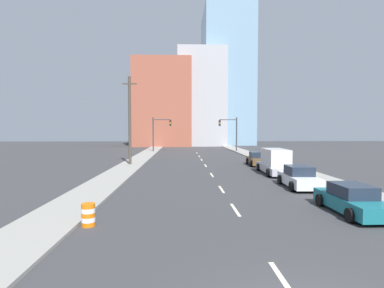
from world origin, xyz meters
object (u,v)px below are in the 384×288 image
Objects in this scene: utility_pole_left_mid at (130,120)px; box_truck_silver at (275,162)px; traffic_signal_right at (232,130)px; sedan_teal at (352,200)px; sedan_white at (299,178)px; sedan_brown at (257,159)px; traffic_signal_left at (158,130)px; traffic_barrel at (88,215)px.

utility_pole_left_mid is 1.61× the size of box_truck_silver.
traffic_signal_right is 0.63× the size of utility_pole_left_mid.
sedan_teal is 1.02× the size of sedan_white.
box_truck_silver is at bearing 89.37° from sedan_white.
sedan_teal is at bearing -89.51° from box_truck_silver.
sedan_white is 12.96m from sedan_brown.
traffic_signal_right is at bearing 90.65° from sedan_white.
traffic_signal_left is 21.00m from utility_pole_left_mid.
traffic_barrel is 0.21× the size of sedan_teal.
traffic_signal_right is 41.00m from sedan_teal.
sedan_teal is (12.02, 1.49, 0.17)m from traffic_barrel.
sedan_teal is at bearing -87.37° from sedan_white.
utility_pole_left_mid is at bearing -94.26° from traffic_signal_left.
box_truck_silver is (-0.75, -28.01, -2.92)m from traffic_signal_right.
utility_pole_left_mid reaches higher than sedan_teal.
utility_pole_left_mid is 15.02m from sedan_brown.
box_truck_silver reaches higher than traffic_barrel.
traffic_signal_left reaches higher than traffic_barrel.
utility_pole_left_mid is at bearing -125.69° from traffic_signal_right.
sedan_brown is at bearing 59.22° from traffic_barrel.
traffic_signal_right reaches higher than sedan_teal.
box_truck_silver is at bearing 88.28° from sedan_teal.
traffic_signal_left is at bearing 90.50° from traffic_barrel.
traffic_signal_right is 44.45m from traffic_barrel.
traffic_barrel is at bearing -128.79° from box_truck_silver.
sedan_white is (12.00, 7.91, 0.21)m from traffic_barrel.
traffic_signal_left and traffic_signal_right have the same top height.
traffic_barrel is 0.21× the size of sedan_brown.
traffic_signal_left reaches higher than box_truck_silver.
sedan_teal is (-1.08, -40.85, -3.35)m from traffic_signal_right.
sedan_brown is at bearing 90.59° from sedan_white.
sedan_white is 6.44m from box_truck_silver.
utility_pole_left_mid is 19.90m from sedan_white.
box_truck_silver reaches higher than sedan_teal.
traffic_barrel is (0.37, -42.33, -3.52)m from traffic_signal_left.
utility_pole_left_mid is 10.47× the size of traffic_barrel.
traffic_signal_right is 6.61× the size of traffic_barrel.
box_truck_silver is (14.28, -7.09, -4.02)m from utility_pole_left_mid.
sedan_white is (-0.02, 6.42, 0.05)m from sedan_teal.
traffic_signal_left reaches higher than sedan_white.
traffic_signal_left is 1.39× the size of sedan_teal.
traffic_signal_right is at bearing 90.44° from box_truck_silver.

